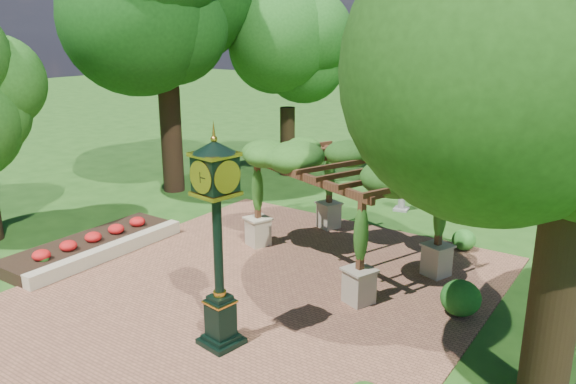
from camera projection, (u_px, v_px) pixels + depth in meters
The scene contains 11 objects.
ground at pixel (225, 311), 12.66m from camera, with size 120.00×120.00×0.00m, color #1E4714.
brick_plaza at pixel (253, 294), 13.45m from camera, with size 10.00×12.00×0.04m, color brown.
border_wall at pixel (110, 252), 15.51m from camera, with size 0.35×5.00×0.40m, color #C6B793.
flower_bed at pixel (90, 246), 16.00m from camera, with size 1.50×5.00×0.36m, color red.
pedestal_clock at pixel (217, 226), 10.58m from camera, with size 0.95×0.95×4.23m.
pergola at pixel (344, 167), 14.72m from camera, with size 5.88×4.76×3.21m.
sundial at pixel (402, 200), 19.60m from camera, with size 0.57×0.57×0.88m.
shrub_mid at pixel (461, 298), 12.32m from camera, with size 0.89×0.89×0.80m, color #1B5518.
shrub_back at pixel (464, 240), 15.99m from camera, with size 0.67×0.67×0.60m, color #26671D.
tree_west_far at pixel (287, 52), 23.10m from camera, with size 4.10×4.10×7.58m.
tree_north at pixel (475, 55), 21.59m from camera, with size 3.89×3.89×7.52m.
Camera 1 is at (7.63, -8.60, 6.12)m, focal length 35.00 mm.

